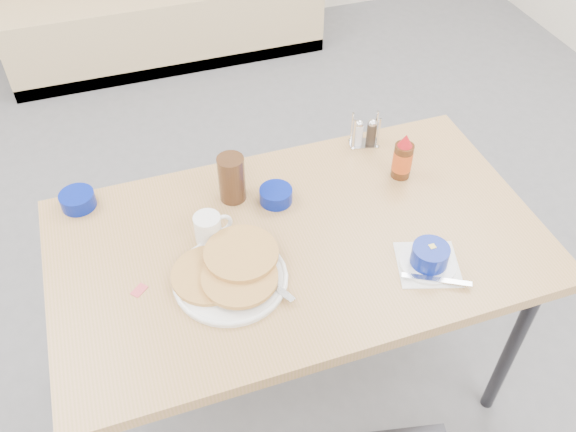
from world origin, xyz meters
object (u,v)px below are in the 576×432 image
object	(u,v)px
amber_tumbler	(232,178)
grits_setting	(429,258)
condiment_caddy	(365,134)
creamer_bowl	(78,200)
coffee_mug	(209,228)
pancake_plate	(230,273)
butter_bowl	(276,195)
syrup_bottle	(403,158)
dining_table	(298,253)

from	to	relation	value
amber_tumbler	grits_setting	bearing A→B (deg)	-45.05
amber_tumbler	condiment_caddy	bearing A→B (deg)	13.11
creamer_bowl	amber_tumbler	xyz separation A→B (m)	(0.45, -0.11, 0.05)
coffee_mug	creamer_bowl	bearing A→B (deg)	142.82
coffee_mug	pancake_plate	bearing A→B (deg)	-83.76
grits_setting	creamer_bowl	xyz separation A→B (m)	(-0.88, 0.55, -0.01)
coffee_mug	amber_tumbler	world-z (taller)	amber_tumbler
coffee_mug	condiment_caddy	xyz separation A→B (m)	(0.59, 0.26, -0.00)
butter_bowl	syrup_bottle	xyz separation A→B (m)	(0.41, -0.01, 0.05)
amber_tumbler	syrup_bottle	world-z (taller)	syrup_bottle
coffee_mug	creamer_bowl	size ratio (longest dim) A/B	1.08
creamer_bowl	butter_bowl	distance (m)	0.59
butter_bowl	creamer_bowl	bearing A→B (deg)	163.39
coffee_mug	dining_table	bearing A→B (deg)	-18.54
grits_setting	condiment_caddy	size ratio (longest dim) A/B	1.91
pancake_plate	coffee_mug	xyz separation A→B (m)	(-0.02, 0.16, 0.02)
dining_table	condiment_caddy	xyz separation A→B (m)	(0.35, 0.34, 0.10)
butter_bowl	condiment_caddy	xyz separation A→B (m)	(0.37, 0.17, 0.02)
coffee_mug	syrup_bottle	world-z (taller)	syrup_bottle
butter_bowl	syrup_bottle	world-z (taller)	syrup_bottle
coffee_mug	grits_setting	world-z (taller)	coffee_mug
grits_setting	amber_tumbler	world-z (taller)	amber_tumbler
pancake_plate	amber_tumbler	xyz separation A→B (m)	(0.09, 0.31, 0.05)
dining_table	coffee_mug	size ratio (longest dim) A/B	12.40
pancake_plate	grits_setting	distance (m)	0.54
coffee_mug	grits_setting	size ratio (longest dim) A/B	0.51
grits_setting	creamer_bowl	world-z (taller)	grits_setting
dining_table	butter_bowl	world-z (taller)	butter_bowl
syrup_bottle	condiment_caddy	bearing A→B (deg)	103.58
dining_table	coffee_mug	world-z (taller)	coffee_mug
dining_table	pancake_plate	distance (m)	0.25
creamer_bowl	syrup_bottle	size ratio (longest dim) A/B	0.65
creamer_bowl	dining_table	bearing A→B (deg)	-30.33
pancake_plate	syrup_bottle	size ratio (longest dim) A/B	1.92
dining_table	butter_bowl	bearing A→B (deg)	93.98
pancake_plate	condiment_caddy	bearing A→B (deg)	36.28
grits_setting	butter_bowl	world-z (taller)	grits_setting
grits_setting	pancake_plate	bearing A→B (deg)	166.37
coffee_mug	butter_bowl	bearing A→B (deg)	21.78
grits_setting	butter_bowl	distance (m)	0.49
dining_table	pancake_plate	size ratio (longest dim) A/B	4.56
dining_table	amber_tumbler	bearing A→B (deg)	119.97
condiment_caddy	grits_setting	bearing A→B (deg)	-81.79
grits_setting	creamer_bowl	size ratio (longest dim) A/B	2.12
pancake_plate	amber_tumbler	world-z (taller)	amber_tumbler
pancake_plate	creamer_bowl	size ratio (longest dim) A/B	2.95
butter_bowl	syrup_bottle	distance (m)	0.41
creamer_bowl	syrup_bottle	world-z (taller)	syrup_bottle
amber_tumbler	condiment_caddy	xyz separation A→B (m)	(0.48, 0.11, -0.04)
dining_table	grits_setting	size ratio (longest dim) A/B	6.35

